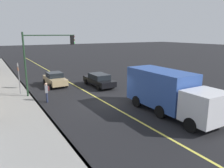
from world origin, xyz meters
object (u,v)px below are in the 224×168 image
(car_tan, at_px, (55,79))
(traffic_light_mast, at_px, (45,52))
(truck_blue, at_px, (169,91))
(pedestrian_with_backpack, at_px, (47,91))
(car_black, at_px, (99,80))
(street_sign_post, at_px, (19,77))

(car_tan, relative_size, traffic_light_mast, 0.71)
(truck_blue, relative_size, pedestrian_with_backpack, 4.57)
(car_black, xyz_separation_m, car_tan, (2.84, 4.10, 0.01))
(street_sign_post, bearing_deg, truck_blue, -139.77)
(car_tan, xyz_separation_m, pedestrian_with_backpack, (-5.62, 2.30, 0.24))
(pedestrian_with_backpack, bearing_deg, street_sign_post, 28.17)
(pedestrian_with_backpack, height_order, street_sign_post, street_sign_post)
(car_black, height_order, traffic_light_mast, traffic_light_mast)
(pedestrian_with_backpack, bearing_deg, truck_blue, -135.49)
(truck_blue, bearing_deg, car_black, 3.66)
(car_black, bearing_deg, traffic_light_mast, 95.16)
(car_black, relative_size, pedestrian_with_backpack, 2.82)
(car_black, bearing_deg, pedestrian_with_backpack, 113.50)
(pedestrian_with_backpack, xyz_separation_m, street_sign_post, (3.16, 1.69, 0.84))
(pedestrian_with_backpack, height_order, traffic_light_mast, traffic_light_mast)
(pedestrian_with_backpack, bearing_deg, traffic_light_mast, -15.71)
(truck_blue, height_order, street_sign_post, street_sign_post)
(car_black, height_order, pedestrian_with_backpack, pedestrian_with_backpack)
(car_black, relative_size, street_sign_post, 1.53)
(truck_blue, xyz_separation_m, pedestrian_with_backpack, (7.15, 7.03, -0.65))
(car_tan, xyz_separation_m, traffic_light_mast, (-3.36, 1.66, 3.32))
(truck_blue, bearing_deg, street_sign_post, 40.23)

